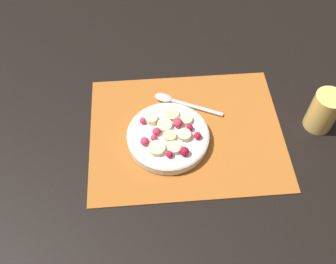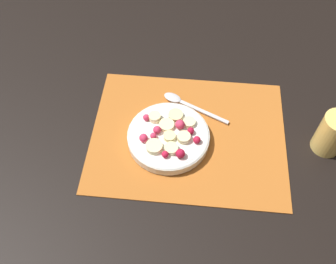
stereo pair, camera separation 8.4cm
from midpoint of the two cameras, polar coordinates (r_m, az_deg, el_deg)
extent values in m
plane|color=black|center=(0.88, 0.07, -0.31)|extent=(3.00, 3.00, 0.00)
cube|color=#B26023|center=(0.88, 0.08, -0.19)|extent=(0.45, 0.35, 0.01)
cylinder|color=silver|center=(0.85, -2.80, -1.00)|extent=(0.19, 0.19, 0.02)
torus|color=silver|center=(0.85, -2.82, -0.71)|extent=(0.19, 0.19, 0.01)
cylinder|color=white|center=(0.84, -2.83, -0.53)|extent=(0.17, 0.17, 0.00)
cylinder|color=beige|center=(0.85, -3.32, 0.84)|extent=(0.04, 0.04, 0.01)
cylinder|color=beige|center=(0.86, -0.02, 1.72)|extent=(0.04, 0.04, 0.01)
cylinder|color=beige|center=(0.81, -4.63, -2.73)|extent=(0.05, 0.05, 0.01)
cylinder|color=beige|center=(0.83, -0.38, -0.70)|extent=(0.04, 0.04, 0.01)
cylinder|color=beige|center=(0.87, -2.23, 2.49)|extent=(0.04, 0.04, 0.01)
cylinder|color=beige|center=(0.86, -5.34, 1.76)|extent=(0.04, 0.04, 0.01)
cylinder|color=beige|center=(0.83, -2.59, -0.85)|extent=(0.04, 0.04, 0.01)
cylinder|color=beige|center=(0.81, -2.00, -2.64)|extent=(0.04, 0.04, 0.01)
sphere|color=#B21433|center=(0.84, 0.49, 0.46)|extent=(0.02, 0.02, 0.02)
sphere|color=#DB3356|center=(0.84, -1.29, 1.13)|extent=(0.02, 0.02, 0.02)
sphere|color=#DB3356|center=(0.83, -5.05, -1.10)|extent=(0.01, 0.01, 0.01)
sphere|color=#DB3356|center=(0.84, -4.65, -0.11)|extent=(0.02, 0.02, 0.02)
sphere|color=red|center=(0.83, 1.65, -0.76)|extent=(0.02, 0.02, 0.02)
sphere|color=#DB3356|center=(0.82, -6.48, -1.64)|extent=(0.02, 0.02, 0.02)
sphere|color=#DB3356|center=(0.86, -6.64, 1.54)|extent=(0.02, 0.02, 0.02)
sphere|color=red|center=(0.80, -2.76, -3.64)|extent=(0.02, 0.02, 0.02)
sphere|color=#B21433|center=(0.80, -0.47, -3.19)|extent=(0.02, 0.02, 0.02)
cube|color=silver|center=(0.91, 1.79, 3.59)|extent=(0.12, 0.06, 0.00)
ellipsoid|color=silver|center=(0.93, -3.27, 5.11)|extent=(0.05, 0.04, 0.01)
cylinder|color=#F4CC66|center=(0.91, 20.24, 2.82)|extent=(0.07, 0.07, 0.10)
camera|label=1|loc=(0.04, -92.87, -4.09)|focal=40.00mm
camera|label=2|loc=(0.04, 87.13, 4.09)|focal=40.00mm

